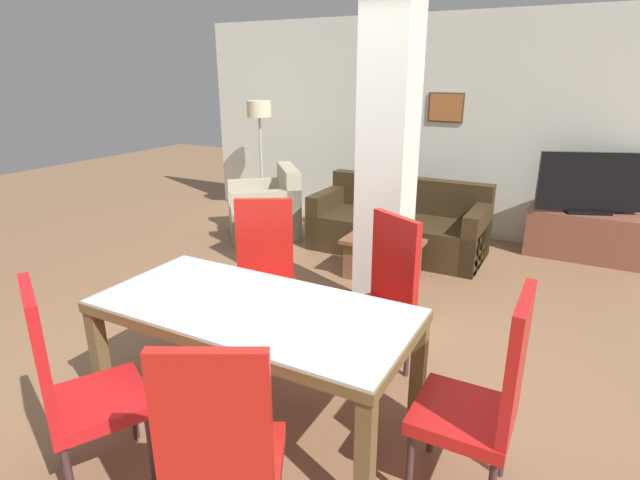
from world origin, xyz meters
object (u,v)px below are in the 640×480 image
dining_table (254,327)px  bottle (374,228)px  dining_chair_near_right (222,452)px  sofa (399,227)px  dining_chair_head_right (485,395)px  floor_lamp (260,120)px  tv_stand (583,236)px  dining_chair_far_right (381,293)px  dining_chair_far_left (265,270)px  armchair (267,212)px  coffee_table (382,259)px  tv_screen (592,184)px  dining_chair_near_left (73,384)px

dining_table → bottle: (-0.24, 2.43, -0.10)m
dining_chair_near_right → sofa: (-0.72, 4.14, -0.30)m
dining_chair_head_right → floor_lamp: bearing=45.6°
tv_stand → floor_lamp: floor_lamp is taller
dining_chair_far_right → dining_chair_far_left: size_ratio=1.00×
dining_chair_near_right → armchair: bearing=93.8°
coffee_table → tv_stand: 2.40m
dining_chair_far_right → coffee_table: dining_chair_far_right is taller
dining_table → tv_stand: 4.33m
sofa → tv_screen: tv_screen is taller
dining_chair_far_right → armchair: dining_chair_far_right is taller
dining_chair_near_right → tv_screen: size_ratio=1.04×
dining_chair_far_right → dining_chair_near_right: bearing=119.0°
dining_chair_head_right → sofa: dining_chair_head_right is taller
coffee_table → tv_stand: (1.78, 1.61, 0.05)m
dining_chair_near_right → bottle: 3.38m
sofa → armchair: 1.72m
dining_table → sofa: bearing=94.5°
bottle → dining_chair_far_right: bearing=-66.2°
dining_chair_head_right → dining_chair_far_left: bearing=65.9°
floor_lamp → dining_table: bearing=-56.1°
dining_chair_head_right → bottle: size_ratio=4.77×
dining_chair_head_right → floor_lamp: floor_lamp is taller
dining_table → dining_chair_head_right: dining_chair_head_right is taller
armchair → bottle: (1.73, -0.62, 0.21)m
armchair → tv_stand: bearing=-116.2°
sofa → floor_lamp: floor_lamp is taller
dining_chair_head_right → armchair: 4.49m
armchair → dining_chair_near_left: bearing=160.4°
dining_chair_far_left → sofa: bearing=-125.3°
dining_chair_near_left → tv_screen: (2.13, 4.84, 0.28)m
dining_chair_head_right → dining_chair_far_left: 1.96m
dining_chair_near_left → bottle: size_ratio=4.77×
armchair → tv_screen: tv_screen is taller
dining_chair_head_right → dining_chair_near_left: same height
bottle → tv_screen: 2.48m
sofa → dining_chair_far_right: bearing=106.6°
dining_chair_head_right → dining_chair_near_right: 1.22m
dining_chair_far_right → coffee_table: (-0.58, 1.54, -0.37)m
dining_chair_far_right → bottle: bearing=-37.1°
dining_chair_far_left → tv_screen: 3.84m
dining_chair_near_left → floor_lamp: (-2.09, 4.65, 0.79)m
dining_table → bottle: bearing=95.6°
dining_chair_head_right → tv_screen: bearing=-5.0°
dining_chair_far_left → armchair: bearing=-86.7°
armchair → tv_stand: armchair is taller
coffee_table → tv_screen: 2.48m
dining_chair_near_right → dining_table: bearing=90.0°
dining_chair_far_right → dining_chair_near_left: (-0.93, -1.69, 0.00)m
armchair → bottle: size_ratio=5.12×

